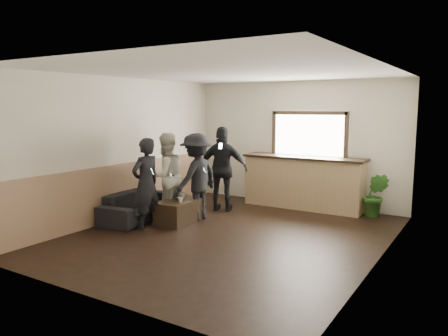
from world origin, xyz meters
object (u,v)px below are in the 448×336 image
Objects in this scene: bar_counter at (304,179)px; coffee_table at (180,211)px; sofa at (141,205)px; person_b at (166,176)px; person_d at (223,169)px; potted_plant at (375,195)px; person_a at (146,183)px; cup_a at (182,195)px; cup_b at (181,200)px; person_c at (196,177)px.

bar_counter is 2.94m from coffee_table.
sofa is at bearing -169.16° from coffee_table.
sofa is at bearing -42.90° from person_b.
sofa is 1.07× the size of person_d.
bar_counter reaches higher than potted_plant.
potted_plant is (3.97, 2.57, 0.17)m from sofa.
potted_plant is (3.12, 2.41, 0.23)m from coffee_table.
bar_counter is 1.57× the size of person_b.
person_d is (0.50, 1.87, 0.07)m from person_a.
person_d is (0.29, 1.05, 0.42)m from cup_a.
coffee_table is 0.92m from person_a.
person_c is at bearing 90.02° from cup_b.
person_d is at bearing 81.13° from coffee_table.
sofa is 0.89m from person_a.
cup_a is at bearing 123.15° from cup_b.
person_d is (0.20, 1.26, 0.69)m from coffee_table.
cup_a is 0.07× the size of person_b.
person_d is (0.59, 1.18, 0.05)m from person_b.
potted_plant is at bearing 142.34° from person_b.
person_a reaches higher than coffee_table.
cup_a and cup_b have the same top height.
bar_counter is 2.98m from cup_b.
bar_counter is at bearing 53.45° from cup_a.
cup_b is 3.93m from potted_plant.
person_a reaches higher than potted_plant.
bar_counter is 1.57× the size of person_c.
sofa is at bearing -153.72° from cup_a.
person_b reaches higher than potted_plant.
sofa is at bearing -179.88° from cup_b.
person_d reaches higher than potted_plant.
coffee_table is 0.75m from person_c.
potted_plant is at bearing 138.44° from person_a.
sofa is 1.01m from cup_b.
cup_a is at bearing 132.09° from person_b.
sofa reaches higher than coffee_table.
coffee_table is 1.09× the size of potted_plant.
coffee_table is 8.68× the size of cup_a.
sofa is 4.73m from potted_plant.
person_a is at bearing 26.18° from person_b.
bar_counter is 3.59m from person_a.
person_b is at bearing 156.03° from cup_b.
cup_a is (0.75, 0.37, 0.20)m from sofa.
person_d reaches higher than cup_b.
cup_b is at bearing 84.90° from person_b.
cup_a is 0.13× the size of potted_plant.
coffee_table is at bearing -122.60° from bar_counter.
person_d is (-1.37, -1.19, 0.27)m from bar_counter.
person_a is at bearing -104.49° from cup_a.
sofa is 16.95× the size of cup_a.
person_a reaches higher than sofa.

